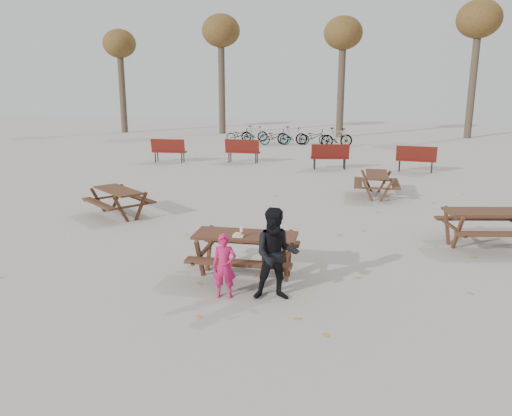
% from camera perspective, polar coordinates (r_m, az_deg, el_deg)
% --- Properties ---
extents(ground, '(80.00, 80.00, 0.00)m').
position_cam_1_polar(ground, '(9.02, -1.19, -7.70)').
color(ground, gray).
rests_on(ground, ground).
extents(main_picnic_table, '(1.80, 1.45, 0.78)m').
position_cam_1_polar(main_picnic_table, '(8.82, -1.21, -4.15)').
color(main_picnic_table, '#3D2316').
rests_on(main_picnic_table, ground).
extents(food_tray, '(0.18, 0.11, 0.03)m').
position_cam_1_polar(food_tray, '(8.60, -2.05, -3.21)').
color(food_tray, silver).
rests_on(food_tray, main_picnic_table).
extents(bread_roll, '(0.14, 0.06, 0.05)m').
position_cam_1_polar(bread_roll, '(8.58, -2.05, -2.94)').
color(bread_roll, tan).
rests_on(bread_roll, food_tray).
extents(soda_bottle, '(0.07, 0.07, 0.17)m').
position_cam_1_polar(soda_bottle, '(8.63, -1.64, -2.76)').
color(soda_bottle, silver).
rests_on(soda_bottle, main_picnic_table).
extents(child, '(0.41, 0.30, 1.05)m').
position_cam_1_polar(child, '(7.98, -3.64, -6.64)').
color(child, '#BB1752').
rests_on(child, ground).
extents(adult, '(0.83, 0.70, 1.49)m').
position_cam_1_polar(adult, '(7.83, 2.32, -5.31)').
color(adult, black).
rests_on(adult, ground).
extents(picnic_table_east, '(2.02, 1.74, 0.77)m').
position_cam_1_polar(picnic_table_east, '(11.54, 24.98, -2.15)').
color(picnic_table_east, '#3D2316').
rests_on(picnic_table_east, ground).
extents(picnic_table_north, '(2.09, 2.04, 0.70)m').
position_cam_1_polar(picnic_table_north, '(13.38, -15.39, 0.60)').
color(picnic_table_north, '#3D2316').
rests_on(picnic_table_north, ground).
extents(picnic_table_far, '(1.34, 1.66, 0.71)m').
position_cam_1_polar(picnic_table_far, '(15.58, 13.58, 2.58)').
color(picnic_table_far, '#3D2316').
rests_on(picnic_table_far, ground).
extents(park_bench_row, '(11.88, 1.71, 1.03)m').
position_cam_1_polar(park_bench_row, '(20.82, 3.33, 6.20)').
color(park_bench_row, maroon).
rests_on(park_bench_row, ground).
extents(bicycle_row, '(7.39, 2.77, 1.06)m').
position_cam_1_polar(bicycle_row, '(28.52, 3.65, 8.22)').
color(bicycle_row, black).
rests_on(bicycle_row, ground).
extents(tree_row, '(32.17, 3.52, 8.26)m').
position_cam_1_polar(tree_row, '(33.48, 9.76, 18.71)').
color(tree_row, '#382B21').
rests_on(tree_row, ground).
extents(fallen_leaves, '(11.00, 11.00, 0.01)m').
position_cam_1_polar(fallen_leaves, '(11.27, 3.92, -3.22)').
color(fallen_leaves, '#C3762F').
rests_on(fallen_leaves, ground).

